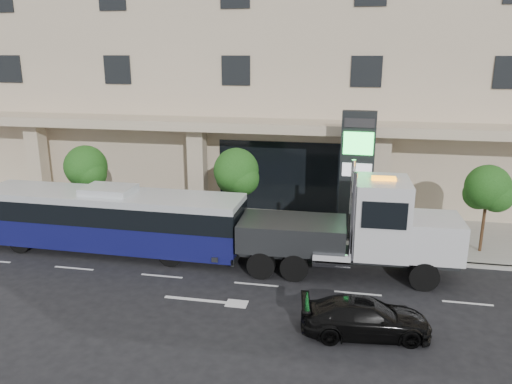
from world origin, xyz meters
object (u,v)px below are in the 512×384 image
city_bus (111,219)px  tow_truck (357,231)px  signage_pylon (356,176)px  black_sedan (365,317)px

city_bus → tow_truck: 11.14m
city_bus → signage_pylon: signage_pylon is taller
tow_truck → signage_pylon: signage_pylon is taller
black_sedan → city_bus: bearing=58.6°
black_sedan → signage_pylon: 8.80m
city_bus → black_sedan: bearing=-23.0°
city_bus → black_sedan: city_bus is taller
tow_truck → black_sedan: (0.33, -4.71, -1.29)m
black_sedan → signage_pylon: (-0.47, 8.36, 2.71)m
tow_truck → signage_pylon: (-0.13, 3.65, 1.42)m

